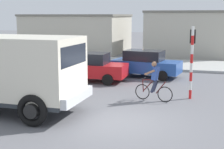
{
  "coord_description": "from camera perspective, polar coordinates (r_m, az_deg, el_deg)",
  "views": [
    {
      "loc": [
        2.82,
        -10.77,
        3.68
      ],
      "look_at": [
        -1.03,
        2.5,
        1.2
      ],
      "focal_mm": 53.4,
      "sensor_mm": 36.0,
      "label": 1
    }
  ],
  "objects": [
    {
      "name": "building_mid_block",
      "position": [
        30.99,
        13.1,
        6.85
      ],
      "size": [
        7.47,
        6.01,
        4.04
      ],
      "color": "#B2AD9E",
      "rests_on": "ground"
    },
    {
      "name": "pedestrian_near_kerb",
      "position": [
        20.61,
        5.29,
        2.23
      ],
      "size": [
        0.34,
        0.22,
        1.62
      ],
      "color": "#2D334C",
      "rests_on": "ground"
    },
    {
      "name": "car_white_mid",
      "position": [
        19.99,
        5.8,
        1.89
      ],
      "size": [
        4.2,
        2.29,
        1.6
      ],
      "color": "#234C9E",
      "rests_on": "ground"
    },
    {
      "name": "ground_plane",
      "position": [
        11.72,
        1.43,
        -8.12
      ],
      "size": [
        120.0,
        120.0,
        0.0
      ],
      "primitive_type": "plane",
      "color": "slate"
    },
    {
      "name": "sidewalk_far",
      "position": [
        24.8,
        9.48,
        1.69
      ],
      "size": [
        80.0,
        5.0,
        0.16
      ],
      "primitive_type": "cube",
      "color": "#ADADA8",
      "rests_on": "ground"
    },
    {
      "name": "cyclist",
      "position": [
        14.44,
        7.21,
        -1.15
      ],
      "size": [
        1.7,
        0.58,
        1.72
      ],
      "color": "black",
      "rests_on": "ground"
    },
    {
      "name": "car_red_near",
      "position": [
        18.68,
        -3.79,
        1.33
      ],
      "size": [
        4.02,
        1.91,
        1.6
      ],
      "color": "red",
      "rests_on": "ground"
    },
    {
      "name": "truck_foreground",
      "position": [
        13.05,
        -16.83,
        0.87
      ],
      "size": [
        5.47,
        2.93,
        2.9
      ],
      "color": "silver",
      "rests_on": "ground"
    },
    {
      "name": "traffic_light_pole",
      "position": [
        14.99,
        13.54,
        3.72
      ],
      "size": [
        0.24,
        0.43,
        3.2
      ],
      "color": "red",
      "rests_on": "ground"
    },
    {
      "name": "building_corner_left",
      "position": [
        34.24,
        -5.79,
        7.09
      ],
      "size": [
        9.53,
        7.8,
        3.73
      ],
      "color": "#B2AD9E",
      "rests_on": "ground"
    }
  ]
}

